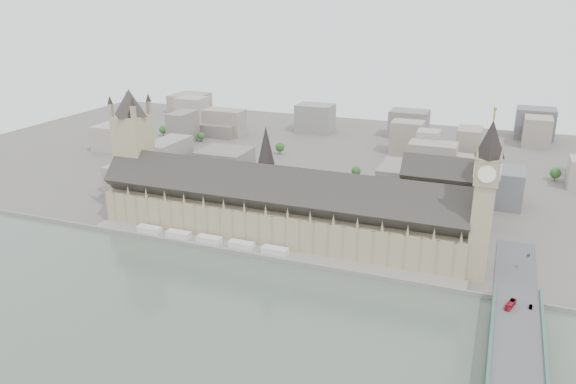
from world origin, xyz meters
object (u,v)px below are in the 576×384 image
(victoria_tower, at_px, (134,147))
(westminster_abbey, at_px, (449,192))
(elizabeth_tower, at_px, (485,190))
(car_approach, at_px, (528,256))
(red_bus_north, at_px, (511,304))
(westminster_bridge, at_px, (516,371))
(palace_of_westminster, at_px, (276,209))
(car_silver, at_px, (531,307))

(victoria_tower, distance_m, westminster_abbey, 244.79)
(elizabeth_tower, height_order, car_approach, elizabeth_tower)
(victoria_tower, height_order, red_bus_north, victoria_tower)
(westminster_abbey, bearing_deg, victoria_tower, -163.50)
(westminster_bridge, xyz_separation_m, westminster_abbey, (-51.08, 182.50, 19.96))
(palace_of_westminster, xyz_separation_m, victoria_tower, (-122.00, 6.30, 32.50))
(westminster_abbey, height_order, car_approach, westminster_abbey)
(elizabeth_tower, distance_m, westminster_abbey, 96.91)
(red_bus_north, bearing_deg, palace_of_westminster, 176.68)
(westminster_abbey, bearing_deg, westminster_bridge, -74.36)
(westminster_bridge, bearing_deg, car_silver, 83.01)
(westminster_abbey, relative_size, red_bus_north, 5.93)
(car_approach, bearing_deg, car_silver, -79.19)
(westminster_bridge, distance_m, car_approach, 117.99)
(red_bus_north, distance_m, car_approach, 69.85)
(palace_of_westminster, distance_m, westminster_bridge, 195.05)
(red_bus_north, bearing_deg, westminster_abbey, 126.49)
(westminster_bridge, bearing_deg, palace_of_westminster, 146.51)
(westminster_abbey, bearing_deg, car_silver, -66.29)
(elizabeth_tower, distance_m, victoria_tower, 260.64)
(car_silver, bearing_deg, red_bus_north, -158.87)
(palace_of_westminster, bearing_deg, westminster_bridge, -33.49)
(victoria_tower, xyz_separation_m, car_silver, (290.35, -61.74, -44.24))
(elizabeth_tower, xyz_separation_m, westminster_abbey, (-27.08, 87.00, -33.01))
(westminster_abbey, bearing_deg, palace_of_westminster, -145.83)
(victoria_tower, relative_size, westminster_abbey, 1.47)
(victoria_tower, bearing_deg, palace_of_westminster, -2.96)
(palace_of_westminster, bearing_deg, red_bus_north, -20.33)
(victoria_tower, bearing_deg, car_approach, 0.83)
(westminster_bridge, height_order, red_bus_north, red_bus_north)
(red_bus_north, height_order, car_silver, red_bus_north)
(victoria_tower, xyz_separation_m, westminster_abbey, (232.92, 69.00, -30.12))
(car_silver, bearing_deg, elizabeth_tower, 128.14)
(palace_of_westminster, relative_size, car_silver, 61.32)
(victoria_tower, bearing_deg, westminster_bridge, -21.78)
(victoria_tower, xyz_separation_m, westminster_bridge, (284.00, -113.50, -50.08))
(car_silver, xyz_separation_m, car_approach, (-0.30, 65.94, -0.05))
(red_bus_north, bearing_deg, elizabeth_tower, 130.39)
(westminster_bridge, xyz_separation_m, red_bus_north, (-3.71, 48.54, 6.72))
(palace_of_westminster, height_order, red_bus_north, palace_of_westminster)
(victoria_tower, xyz_separation_m, red_bus_north, (280.29, -64.96, -43.36))
(victoria_tower, height_order, westminster_abbey, victoria_tower)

